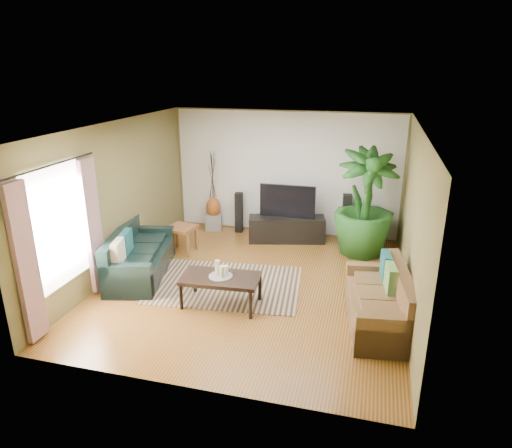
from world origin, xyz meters
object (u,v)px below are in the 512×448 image
(coffee_table, at_px, (221,291))
(tv_stand, at_px, (287,229))
(television, at_px, (287,201))
(speaker_right, at_px, (346,218))
(vase, at_px, (213,207))
(side_table, at_px, (182,239))
(sofa_left, at_px, (140,253))
(sofa_right, at_px, (378,298))
(speaker_left, at_px, (239,212))
(pedestal, at_px, (214,222))
(potted_plant, at_px, (365,203))

(coffee_table, bearing_deg, tv_stand, 77.16)
(television, relative_size, speaker_right, 1.14)
(speaker_right, bearing_deg, coffee_table, -123.45)
(coffee_table, distance_m, television, 3.11)
(vase, bearing_deg, side_table, -96.27)
(speaker_right, relative_size, side_table, 1.90)
(sofa_left, relative_size, sofa_right, 1.10)
(sofa_right, distance_m, coffee_table, 2.39)
(sofa_right, relative_size, side_table, 3.23)
(speaker_left, xyz_separation_m, side_table, (-0.77, -1.44, -0.18))
(pedestal, bearing_deg, speaker_left, 0.00)
(sofa_left, relative_size, television, 1.65)
(vase, relative_size, side_table, 0.84)
(sofa_right, relative_size, potted_plant, 0.84)
(potted_plant, bearing_deg, side_table, -166.21)
(tv_stand, relative_size, vase, 3.48)
(tv_stand, height_order, pedestal, tv_stand)
(television, relative_size, potted_plant, 0.56)
(pedestal, bearing_deg, vase, 0.00)
(coffee_table, height_order, tv_stand, tv_stand)
(sofa_left, xyz_separation_m, speaker_left, (1.05, 2.61, 0.03))
(television, distance_m, speaker_left, 1.26)
(tv_stand, bearing_deg, sofa_right, -70.78)
(tv_stand, bearing_deg, pedestal, 156.59)
(coffee_table, xyz_separation_m, pedestal, (-1.30, 3.28, -0.06))
(sofa_right, xyz_separation_m, speaker_left, (-3.08, 3.24, 0.03))
(coffee_table, height_order, side_table, side_table)
(potted_plant, height_order, pedestal, potted_plant)
(coffee_table, relative_size, tv_stand, 0.74)
(vase, bearing_deg, speaker_right, 0.00)
(speaker_left, bearing_deg, pedestal, 173.54)
(speaker_left, bearing_deg, sofa_right, -52.98)
(television, height_order, speaker_left, television)
(television, bearing_deg, sofa_left, -133.31)
(tv_stand, xyz_separation_m, pedestal, (-1.76, 0.30, -0.09))
(tv_stand, bearing_deg, sofa_left, -147.43)
(tv_stand, xyz_separation_m, vase, (-1.76, 0.30, 0.26))
(side_table, bearing_deg, tv_stand, 30.78)
(sofa_left, xyz_separation_m, tv_stand, (2.20, 2.32, -0.16))
(potted_plant, bearing_deg, vase, 170.21)
(sofa_left, distance_m, speaker_right, 4.31)
(pedestal, height_order, side_table, side_table)
(coffee_table, xyz_separation_m, speaker_left, (-0.69, 3.28, 0.21))
(vase, bearing_deg, speaker_left, 0.00)
(television, xyz_separation_m, pedestal, (-1.76, 0.28, -0.70))
(sofa_right, distance_m, potted_plant, 2.76)
(speaker_left, bearing_deg, potted_plant, -18.36)
(television, height_order, vase, television)
(sofa_left, xyz_separation_m, vase, (0.44, 2.61, 0.10))
(side_table, bearing_deg, pedestal, 83.73)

